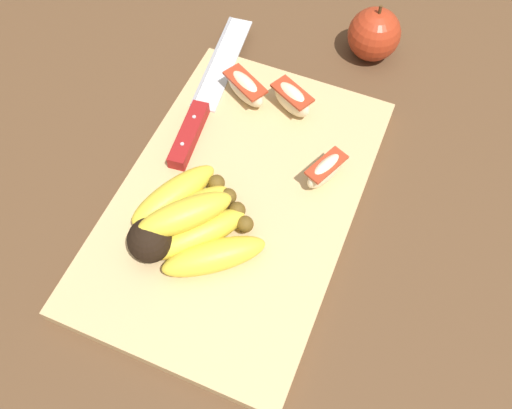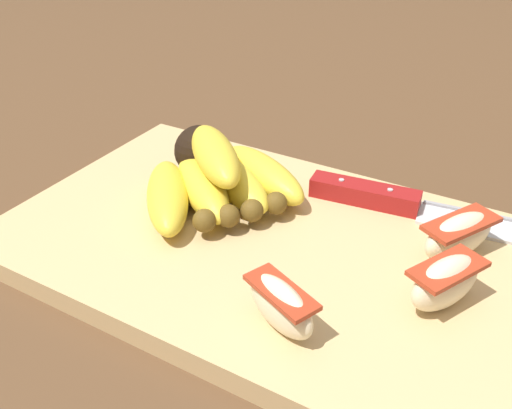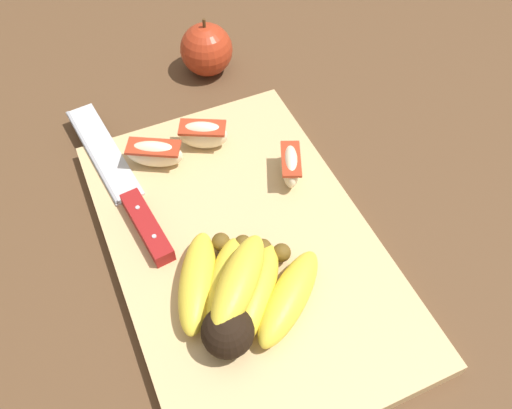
% 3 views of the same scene
% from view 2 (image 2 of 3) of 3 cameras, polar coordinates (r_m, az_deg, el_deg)
% --- Properties ---
extents(ground_plane, '(6.00, 6.00, 0.00)m').
position_cam_2_polar(ground_plane, '(0.48, -0.17, -5.71)').
color(ground_plane, brown).
extents(cutting_board, '(0.43, 0.28, 0.02)m').
position_cam_2_polar(cutting_board, '(0.48, 0.92, -4.16)').
color(cutting_board, tan).
rests_on(cutting_board, ground_plane).
extents(banana_bunch, '(0.17, 0.17, 0.06)m').
position_cam_2_polar(banana_bunch, '(0.51, -4.16, 3.04)').
color(banana_bunch, black).
rests_on(banana_bunch, cutting_board).
extents(chefs_knife, '(0.28, 0.06, 0.02)m').
position_cam_2_polar(chefs_knife, '(0.52, 16.25, -0.24)').
color(chefs_knife, silver).
rests_on(chefs_knife, cutting_board).
extents(apple_wedge_near, '(0.06, 0.04, 0.04)m').
position_cam_2_polar(apple_wedge_near, '(0.37, 2.57, -10.26)').
color(apple_wedge_near, beige).
rests_on(apple_wedge_near, cutting_board).
extents(apple_wedge_middle, '(0.05, 0.07, 0.04)m').
position_cam_2_polar(apple_wedge_middle, '(0.41, 18.83, -7.59)').
color(apple_wedge_middle, beige).
rests_on(apple_wedge_middle, cutting_board).
extents(apple_wedge_far, '(0.06, 0.07, 0.04)m').
position_cam_2_polar(apple_wedge_far, '(0.47, 20.11, -2.94)').
color(apple_wedge_far, beige).
rests_on(apple_wedge_far, cutting_board).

